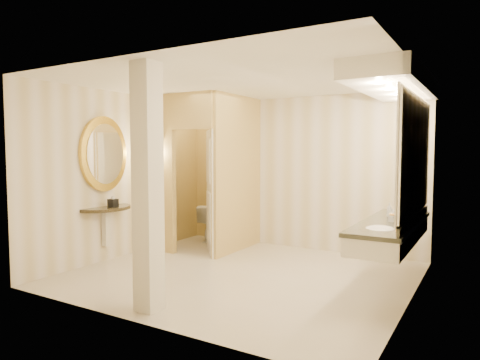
# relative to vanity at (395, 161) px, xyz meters

# --- Properties ---
(floor) EXTENTS (4.50, 4.50, 0.00)m
(floor) POSITION_rel_vanity_xyz_m (-1.98, -0.40, -1.63)
(floor) COLOR beige
(floor) RESTS_ON ground
(ceiling) EXTENTS (4.50, 4.50, 0.00)m
(ceiling) POSITION_rel_vanity_xyz_m (-1.98, -0.40, 1.07)
(ceiling) COLOR white
(ceiling) RESTS_ON wall_back
(wall_back) EXTENTS (4.50, 0.02, 2.70)m
(wall_back) POSITION_rel_vanity_xyz_m (-1.98, 1.60, -0.28)
(wall_back) COLOR white
(wall_back) RESTS_ON floor
(wall_front) EXTENTS (4.50, 0.02, 2.70)m
(wall_front) POSITION_rel_vanity_xyz_m (-1.98, -2.40, -0.28)
(wall_front) COLOR white
(wall_front) RESTS_ON floor
(wall_left) EXTENTS (0.02, 4.00, 2.70)m
(wall_left) POSITION_rel_vanity_xyz_m (-4.23, -0.40, -0.28)
(wall_left) COLOR white
(wall_left) RESTS_ON floor
(wall_right) EXTENTS (0.02, 4.00, 2.70)m
(wall_right) POSITION_rel_vanity_xyz_m (0.27, -0.40, -0.28)
(wall_right) COLOR white
(wall_right) RESTS_ON floor
(toilet_closet) EXTENTS (1.50, 1.55, 2.70)m
(toilet_closet) POSITION_rel_vanity_xyz_m (-3.11, 0.56, -0.24)
(toilet_closet) COLOR #E6D178
(toilet_closet) RESTS_ON floor
(wall_sconce) EXTENTS (0.14, 0.14, 0.42)m
(wall_sconce) POSITION_rel_vanity_xyz_m (-3.90, 0.03, 0.10)
(wall_sconce) COLOR #B48139
(wall_sconce) RESTS_ON toilet_closet
(vanity) EXTENTS (0.75, 2.36, 2.09)m
(vanity) POSITION_rel_vanity_xyz_m (0.00, 0.00, 0.00)
(vanity) COLOR white
(vanity) RESTS_ON floor
(console_shelf) EXTENTS (0.90, 0.90, 1.90)m
(console_shelf) POSITION_rel_vanity_xyz_m (-4.19, -0.86, -0.29)
(console_shelf) COLOR black
(console_shelf) RESTS_ON floor
(pillar) EXTENTS (0.25, 0.25, 2.70)m
(pillar) POSITION_rel_vanity_xyz_m (-2.16, -2.07, -0.28)
(pillar) COLOR white
(pillar) RESTS_ON floor
(tissue_box) EXTENTS (0.13, 0.13, 0.12)m
(tissue_box) POSITION_rel_vanity_xyz_m (-4.03, -0.84, -0.69)
(tissue_box) COLOR black
(tissue_box) RESTS_ON console_shelf
(toilet) EXTENTS (0.44, 0.71, 0.70)m
(toilet) POSITION_rel_vanity_xyz_m (-3.59, 1.32, -1.28)
(toilet) COLOR white
(toilet) RESTS_ON floor
(soap_bottle_a) EXTENTS (0.08, 0.09, 0.15)m
(soap_bottle_a) POSITION_rel_vanity_xyz_m (-0.00, -0.07, -0.68)
(soap_bottle_a) COLOR beige
(soap_bottle_a) RESTS_ON vanity
(soap_bottle_b) EXTENTS (0.10, 0.10, 0.12)m
(soap_bottle_b) POSITION_rel_vanity_xyz_m (-0.06, 0.45, -0.69)
(soap_bottle_b) COLOR silver
(soap_bottle_b) RESTS_ON vanity
(soap_bottle_c) EXTENTS (0.09, 0.09, 0.19)m
(soap_bottle_c) POSITION_rel_vanity_xyz_m (-0.11, 0.32, -0.66)
(soap_bottle_c) COLOR #C6B28C
(soap_bottle_c) RESTS_ON vanity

